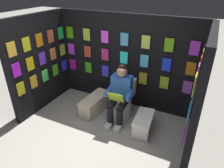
% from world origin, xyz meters
% --- Properties ---
extents(ground_plane, '(30.00, 30.00, 0.00)m').
position_xyz_m(ground_plane, '(0.00, 0.00, 0.00)').
color(ground_plane, '#9E998E').
extents(display_wall_back, '(3.19, 0.14, 2.03)m').
position_xyz_m(display_wall_back, '(0.00, -1.72, 1.02)').
color(display_wall_back, black).
rests_on(display_wall_back, ground).
extents(display_wall_left, '(0.14, 1.67, 2.03)m').
position_xyz_m(display_wall_left, '(-1.60, -0.84, 1.02)').
color(display_wall_left, black).
rests_on(display_wall_left, ground).
extents(display_wall_right, '(0.14, 1.67, 2.03)m').
position_xyz_m(display_wall_right, '(1.60, -0.84, 1.02)').
color(display_wall_right, black).
rests_on(display_wall_right, ground).
extents(toilet, '(0.42, 0.57, 0.77)m').
position_xyz_m(toilet, '(-0.17, -1.26, 0.33)').
color(toilet, white).
rests_on(toilet, ground).
extents(person_reading, '(0.54, 0.70, 1.19)m').
position_xyz_m(person_reading, '(-0.19, -1.03, 0.60)').
color(person_reading, blue).
rests_on(person_reading, ground).
extents(comic_longbox_near, '(0.37, 0.85, 0.35)m').
position_xyz_m(comic_longbox_near, '(0.42, -1.07, 0.18)').
color(comic_longbox_near, beige).
rests_on(comic_longbox_near, ground).
extents(comic_longbox_far, '(0.37, 0.66, 0.33)m').
position_xyz_m(comic_longbox_far, '(-0.75, -0.89, 0.17)').
color(comic_longbox_far, white).
rests_on(comic_longbox_far, ground).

